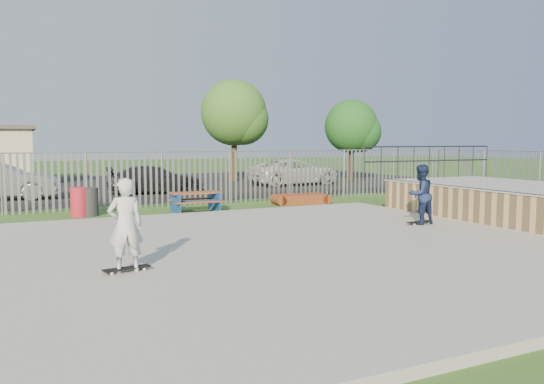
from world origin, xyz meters
name	(u,v)px	position (x,y,z in m)	size (l,w,h in m)	color
ground	(222,259)	(0.00, 0.00, 0.00)	(120.00, 120.00, 0.00)	#33541C
concrete_slab	(222,255)	(0.00, 0.00, 0.07)	(15.00, 12.00, 0.15)	gray
quarter_pipe	(512,203)	(9.50, 1.04, 0.56)	(5.50, 7.05, 2.19)	tan
fence	(200,189)	(1.00, 4.59, 1.00)	(26.04, 16.02, 2.00)	gray
picnic_table	(195,202)	(1.63, 7.08, 0.35)	(1.64, 1.36, 0.68)	brown
funbox	(301,199)	(5.98, 7.66, 0.18)	(1.92, 1.11, 0.37)	maroon
trash_bin_red	(80,202)	(-1.97, 7.66, 0.46)	(0.55, 0.55, 0.92)	#B21B2A
trash_bin_grey	(90,202)	(-1.67, 7.65, 0.45)	(0.54, 0.54, 0.90)	#262629
parking_lot	(98,186)	(0.00, 19.00, 0.01)	(40.00, 18.00, 0.02)	black
car_dark	(155,180)	(1.90, 13.96, 0.64)	(1.74, 4.27, 1.24)	black
car_white	(294,172)	(9.81, 15.45, 0.72)	(2.31, 5.01, 1.39)	silver
tree_mid	(234,113)	(7.92, 19.53, 4.04)	(3.88, 3.88, 5.99)	#43311A
tree_right	(351,127)	(14.01, 16.27, 3.22)	(3.11, 3.11, 4.79)	#392817
skateboard_a	(420,223)	(6.02, 1.06, 0.19)	(0.82, 0.28, 0.08)	black
skateboard_b	(127,270)	(-2.05, -0.89, 0.19)	(0.82, 0.31, 0.08)	black
skater_navy	(420,194)	(6.02, 1.06, 0.95)	(0.78, 0.61, 1.61)	#152143
skater_white	(126,225)	(-2.05, -0.89, 0.95)	(0.59, 0.38, 1.61)	silver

